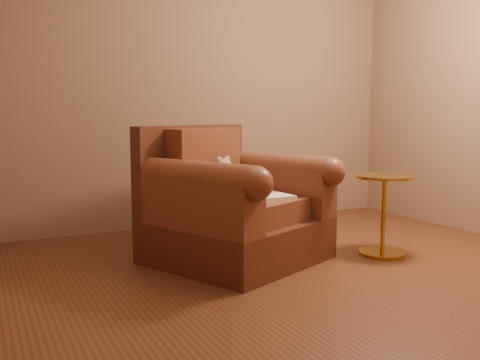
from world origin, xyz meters
name	(u,v)px	position (x,y,z in m)	size (l,w,h in m)	color
floor	(326,280)	(0.00, 0.00, 0.00)	(4.00, 4.00, 0.00)	#59321E
room	(331,4)	(0.00, 0.00, 1.71)	(4.02, 4.02, 2.71)	#7F654E
armchair	(232,208)	(-0.33, 0.72, 0.38)	(1.40, 1.37, 0.97)	#4D2719
teddy_bear	(226,180)	(-0.32, 0.81, 0.57)	(0.21, 0.24, 0.29)	tan
guidebook	(258,198)	(-0.25, 0.46, 0.48)	(0.49, 0.32, 0.04)	beige
side_table	(383,212)	(0.74, 0.32, 0.33)	(0.43, 0.43, 0.60)	gold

